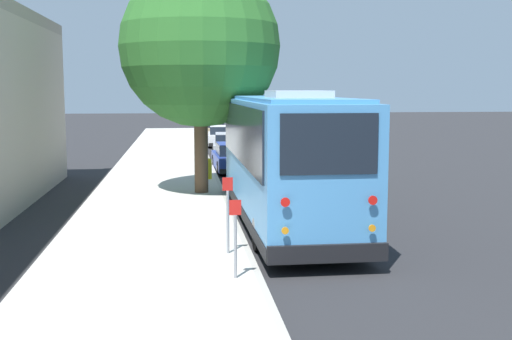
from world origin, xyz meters
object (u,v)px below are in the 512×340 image
at_px(parked_sedan_white, 221,137).
at_px(sign_post_near, 235,238).
at_px(sign_post_far, 228,214).
at_px(parked_sedan_tan, 215,130).
at_px(parked_sedan_black, 212,126).
at_px(shuttle_bus, 285,153).
at_px(street_tree, 200,36).
at_px(parked_sedan_silver, 229,146).
at_px(parked_sedan_blue, 233,158).
at_px(fire_hydrant, 209,169).

height_order(parked_sedan_white, sign_post_near, sign_post_near).
bearing_deg(sign_post_far, parked_sedan_tan, -2.71).
distance_m(parked_sedan_black, sign_post_far, 40.25).
relative_size(shuttle_bus, sign_post_far, 6.13).
bearing_deg(parked_sedan_black, street_tree, 175.20).
height_order(sign_post_near, sign_post_far, sign_post_far).
height_order(shuttle_bus, parked_sedan_silver, shuttle_bus).
xyz_separation_m(parked_sedan_blue, fire_hydrant, (-3.45, 1.23, -0.02)).
height_order(parked_sedan_black, street_tree, street_tree).
xyz_separation_m(parked_sedan_blue, parked_sedan_silver, (6.22, -0.32, 0.01)).
bearing_deg(shuttle_bus, street_tree, 22.34).
xyz_separation_m(shuttle_bus, parked_sedan_tan, (31.14, 0.16, -1.33)).
distance_m(parked_sedan_white, parked_sedan_black, 12.59).
xyz_separation_m(parked_sedan_blue, parked_sedan_tan, (19.70, -0.28, 0.03)).
relative_size(parked_sedan_tan, sign_post_near, 2.94).
distance_m(parked_sedan_white, street_tree, 19.93).
bearing_deg(sign_post_far, street_tree, 1.89).
distance_m(sign_post_near, fire_hydrant, 13.25).
height_order(shuttle_bus, street_tree, street_tree).
relative_size(parked_sedan_white, sign_post_far, 2.73).
bearing_deg(fire_hydrant, shuttle_bus, -168.22).
relative_size(parked_sedan_blue, parked_sedan_black, 1.00).
bearing_deg(fire_hydrant, parked_sedan_silver, -9.11).
distance_m(shuttle_bus, parked_sedan_black, 36.80).
bearing_deg(parked_sedan_blue, sign_post_far, 173.35).
xyz_separation_m(parked_sedan_silver, street_tree, (-12.73, 1.96, 4.79)).
bearing_deg(sign_post_near, street_tree, 1.55).
distance_m(street_tree, sign_post_far, 9.45).
xyz_separation_m(parked_sedan_black, sign_post_near, (-42.04, 1.71, 0.32)).
relative_size(parked_sedan_blue, parked_sedan_white, 0.95).
xyz_separation_m(parked_sedan_tan, parked_sedan_black, (5.64, -0.07, -0.01)).
bearing_deg(shuttle_bus, parked_sedan_black, -0.29).
bearing_deg(parked_sedan_silver, fire_hydrant, 173.69).
xyz_separation_m(parked_sedan_white, sign_post_far, (-27.62, 1.65, 0.39)).
bearing_deg(parked_sedan_white, street_tree, 177.15).
bearing_deg(parked_sedan_white, parked_sedan_silver, -176.91).
xyz_separation_m(parked_sedan_silver, parked_sedan_white, (6.52, 0.03, 0.01)).
xyz_separation_m(parked_sedan_white, fire_hydrant, (-16.20, 1.53, -0.05)).
bearing_deg(parked_sedan_blue, parked_sedan_white, -2.75).
relative_size(shuttle_bus, street_tree, 1.20).
relative_size(parked_sedan_black, sign_post_far, 2.60).
relative_size(parked_sedan_silver, street_tree, 0.56).
height_order(parked_sedan_white, street_tree, street_tree).
xyz_separation_m(parked_sedan_black, sign_post_far, (-40.21, 1.71, 0.40)).
bearing_deg(shuttle_bus, sign_post_far, 152.05).
relative_size(shuttle_bus, parked_sedan_black, 2.36).
relative_size(parked_sedan_black, fire_hydrant, 5.24).
xyz_separation_m(parked_sedan_blue, parked_sedan_black, (25.34, -0.35, 0.01)).
bearing_deg(sign_post_near, parked_sedan_white, -3.21).
relative_size(street_tree, sign_post_near, 5.68).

